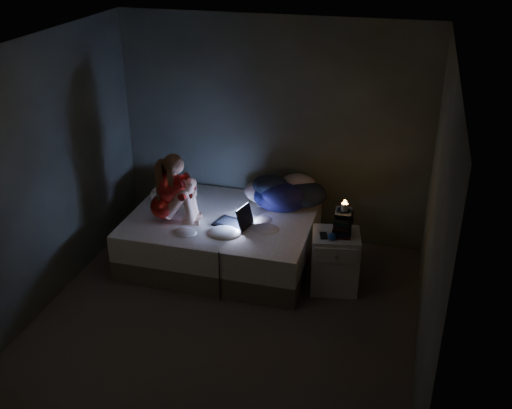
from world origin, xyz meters
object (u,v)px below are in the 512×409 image
at_px(laptop, 232,214).
at_px(candle, 345,207).
at_px(nightstand, 335,261).
at_px(phone, 323,234).
at_px(woman, 164,187).
at_px(bed, 222,238).

relative_size(laptop, candle, 4.71).
bearing_deg(nightstand, phone, -167.63).
relative_size(nightstand, candle, 7.96).
bearing_deg(woman, phone, -11.14).
xyz_separation_m(bed, woman, (-0.56, -0.22, 0.66)).
relative_size(woman, laptop, 2.04).
height_order(woman, candle, woman).
xyz_separation_m(bed, laptop, (0.17, -0.15, 0.41)).
bearing_deg(laptop, bed, 153.83).
bearing_deg(candle, nightstand, -171.60).
bearing_deg(bed, nightstand, -9.60).
xyz_separation_m(laptop, nightstand, (1.13, -0.07, -0.36)).
relative_size(bed, nightstand, 3.13).
distance_m(woman, laptop, 0.78).
xyz_separation_m(bed, phone, (1.17, -0.27, 0.37)).
height_order(laptop, candle, candle).
distance_m(woman, candle, 1.92).
bearing_deg(nightstand, bed, 160.43).
distance_m(nightstand, candle, 0.63).
height_order(nightstand, phone, phone).
distance_m(bed, candle, 1.53).
distance_m(laptop, phone, 1.01).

